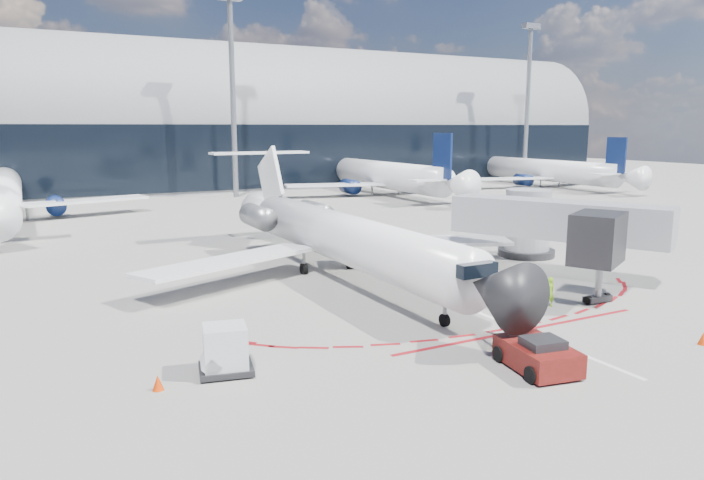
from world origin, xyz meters
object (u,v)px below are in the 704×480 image
pushback_tug (538,355)px  uld_container (225,350)px  ramp_worker (549,292)px  regional_jet (337,235)px

pushback_tug → uld_container: (-10.70, 5.17, 0.33)m
ramp_worker → regional_jet: bearing=-54.8°
regional_jet → uld_container: (-10.67, -12.11, -1.68)m
pushback_tug → uld_container: size_ratio=2.29×
regional_jet → ramp_worker: regional_jet is taller
pushback_tug → uld_container: 11.89m
ramp_worker → uld_container: uld_container is taller
pushback_tug → ramp_worker: ramp_worker is taller
regional_jet → pushback_tug: bearing=-89.9°
uld_container → pushback_tug: bearing=-13.8°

